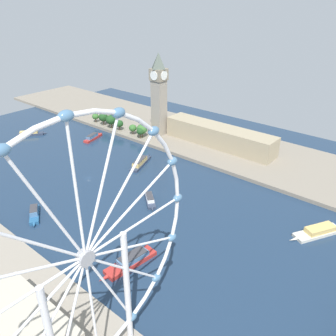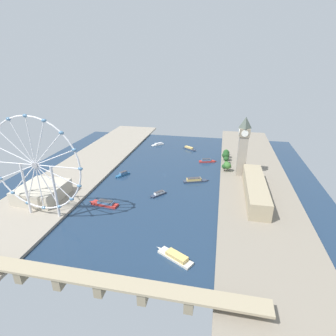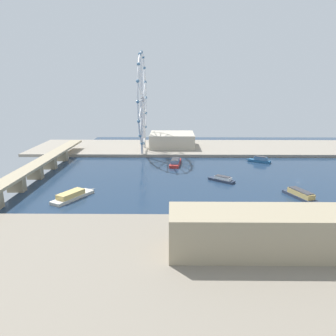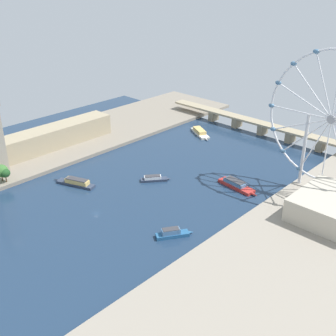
# 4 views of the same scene
# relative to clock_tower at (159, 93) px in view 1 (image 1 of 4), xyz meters

# --- Properties ---
(ground_plane) EXTENTS (414.78, 414.78, 0.00)m
(ground_plane) POSITION_rel_clock_tower_xyz_m (104.20, 15.98, -44.88)
(ground_plane) COLOR #1E334C
(riverbank_left) EXTENTS (90.00, 520.00, 3.00)m
(riverbank_left) POSITION_rel_clock_tower_xyz_m (-18.20, 15.98, -43.38)
(riverbank_left) COLOR gray
(riverbank_left) RESTS_ON ground_plane
(clock_tower) EXTENTS (14.34, 14.34, 80.34)m
(clock_tower) POSITION_rel_clock_tower_xyz_m (0.00, 0.00, 0.00)
(clock_tower) COLOR gray
(clock_tower) RESTS_ON riverbank_left
(parliament_block) EXTENTS (22.00, 109.99, 18.73)m
(parliament_block) POSITION_rel_clock_tower_xyz_m (-13.54, 63.00, -32.52)
(parliament_block) COLOR tan
(parliament_block) RESTS_ON riverbank_left
(tree_row_embankment) EXTENTS (13.40, 79.47, 14.30)m
(tree_row_embankment) POSITION_rel_clock_tower_xyz_m (19.52, -37.47, -33.56)
(tree_row_embankment) COLOR #513823
(tree_row_embankment) RESTS_ON riverbank_left
(ferris_wheel) EXTENTS (98.99, 3.20, 103.62)m
(ferris_wheel) POSITION_rel_clock_tower_xyz_m (202.27, 147.61, 11.98)
(ferris_wheel) COLOR silver
(ferris_wheel) RESTS_ON riverbank_right
(tour_boat_0) EXTENTS (16.61, 22.69, 6.02)m
(tour_boat_0) POSITION_rel_clock_tower_xyz_m (161.24, 31.68, -42.51)
(tour_boat_0) COLOR #235684
(tour_boat_0) RESTS_ON ground_plane
(tour_boat_1) EXTENTS (18.14, 21.29, 4.51)m
(tour_boat_1) POSITION_rel_clock_tower_xyz_m (98.36, 77.78, -43.03)
(tour_boat_1) COLOR #2D384C
(tour_boat_1) RESTS_ON ground_plane
(tour_boat_2) EXTENTS (34.76, 22.95, 5.15)m
(tour_boat_2) POSITION_rel_clock_tower_xyz_m (59.09, 182.13, -42.77)
(tour_boat_2) COLOR beige
(tour_boat_2) RESTS_ON ground_plane
(tour_boat_4) EXTENTS (26.74, 20.97, 5.02)m
(tour_boat_4) POSITION_rel_clock_tower_xyz_m (84.14, -104.22, -42.76)
(tour_boat_4) COLOR #2D384C
(tour_boat_4) RESTS_ON ground_plane
(tour_boat_5) EXTENTS (36.32, 11.94, 5.71)m
(tour_boat_5) POSITION_rel_clock_tower_xyz_m (151.99, 113.08, -42.59)
(tour_boat_5) COLOR #B22D28
(tour_boat_5) RESTS_ON ground_plane
(tour_boat_6) EXTENTS (35.90, 17.49, 5.70)m
(tour_boat_6) POSITION_rel_clock_tower_xyz_m (59.98, 31.12, -42.55)
(tour_boat_6) COLOR #2D384C
(tour_boat_6) RESTS_ON ground_plane
(tour_boat_7) EXTENTS (28.57, 12.30, 5.47)m
(tour_boat_7) POSITION_rel_clock_tower_xyz_m (48.85, -46.47, -42.69)
(tour_boat_7) COLOR #B22D28
(tour_boat_7) RESTS_ON ground_plane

